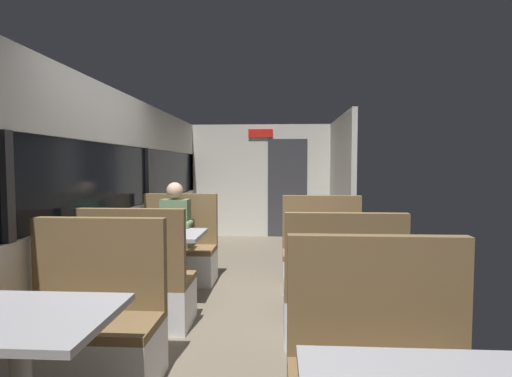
% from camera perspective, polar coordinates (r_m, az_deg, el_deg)
% --- Properties ---
extents(ground_plane, '(3.30, 9.20, 0.02)m').
position_cam_1_polar(ground_plane, '(4.19, -2.09, -17.28)').
color(ground_plane, '#665B4C').
extents(carriage_window_panel_left, '(0.09, 8.48, 2.30)m').
position_cam_1_polar(carriage_window_panel_left, '(4.32, -21.68, -1.63)').
color(carriage_window_panel_left, beige).
rests_on(carriage_window_panel_left, ground_plane).
extents(carriage_end_bulkhead, '(2.90, 0.11, 2.30)m').
position_cam_1_polar(carriage_end_bulkhead, '(8.11, 1.10, 1.07)').
color(carriage_end_bulkhead, beige).
rests_on(carriage_end_bulkhead, ground_plane).
extents(carriage_aisle_panel_right, '(0.08, 2.40, 2.30)m').
position_cam_1_polar(carriage_aisle_panel_right, '(6.99, 12.19, 0.72)').
color(carriage_aisle_panel_right, beige).
rests_on(carriage_aisle_panel_right, ground_plane).
extents(dining_table_near_window, '(0.90, 0.70, 0.74)m').
position_cam_1_polar(dining_table_near_window, '(2.36, -31.09, -17.67)').
color(dining_table_near_window, '#9E9EA3').
rests_on(dining_table_near_window, ground_plane).
extents(bench_near_window_facing_entry, '(0.95, 0.50, 1.10)m').
position_cam_1_polar(bench_near_window_facing_entry, '(3.03, -22.98, -18.96)').
color(bench_near_window_facing_entry, silver).
rests_on(bench_near_window_facing_entry, ground_plane).
extents(dining_table_mid_window, '(0.90, 0.70, 0.74)m').
position_cam_1_polar(dining_table_mid_window, '(4.40, -13.62, -7.56)').
color(dining_table_mid_window, '#9E9EA3').
rests_on(dining_table_mid_window, ground_plane).
extents(bench_mid_window_facing_end, '(0.95, 0.50, 1.10)m').
position_cam_1_polar(bench_mid_window_facing_end, '(3.83, -16.69, -14.07)').
color(bench_mid_window_facing_end, silver).
rests_on(bench_mid_window_facing_end, ground_plane).
extents(bench_mid_window_facing_entry, '(0.95, 0.50, 1.10)m').
position_cam_1_polar(bench_mid_window_facing_entry, '(5.12, -11.26, -9.53)').
color(bench_mid_window_facing_entry, silver).
rests_on(bench_mid_window_facing_entry, ground_plane).
extents(dining_table_rear_aisle, '(0.90, 0.70, 0.74)m').
position_cam_1_polar(dining_table_rear_aisle, '(4.05, 10.79, -8.47)').
color(dining_table_rear_aisle, '#9E9EA3').
rests_on(dining_table_rear_aisle, ground_plane).
extents(bench_rear_aisle_facing_end, '(0.95, 0.50, 1.10)m').
position_cam_1_polar(bench_rear_aisle_facing_end, '(3.46, 12.29, -15.90)').
color(bench_rear_aisle_facing_end, silver).
rests_on(bench_rear_aisle_facing_end, ground_plane).
extents(bench_rear_aisle_facing_entry, '(0.95, 0.50, 1.10)m').
position_cam_1_polar(bench_rear_aisle_facing_entry, '(4.79, 9.64, -10.41)').
color(bench_rear_aisle_facing_entry, silver).
rests_on(bench_rear_aisle_facing_entry, ground_plane).
extents(seated_passenger, '(0.47, 0.55, 1.26)m').
position_cam_1_polar(seated_passenger, '(5.01, -11.50, -7.38)').
color(seated_passenger, '#26262D').
rests_on(seated_passenger, ground_plane).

